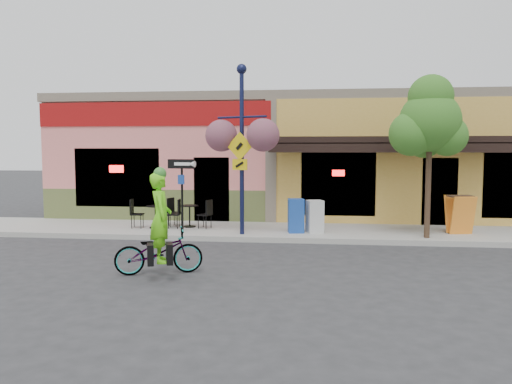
# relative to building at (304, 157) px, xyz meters

# --- Properties ---
(ground) EXTENTS (90.00, 90.00, 0.00)m
(ground) POSITION_rel_building_xyz_m (0.00, -7.50, -2.25)
(ground) COLOR #2D2D30
(ground) RESTS_ON ground
(sidewalk) EXTENTS (24.00, 3.00, 0.15)m
(sidewalk) POSITION_rel_building_xyz_m (0.00, -5.50, -2.17)
(sidewalk) COLOR #9E9B93
(sidewalk) RESTS_ON ground
(curb) EXTENTS (24.00, 0.12, 0.15)m
(curb) POSITION_rel_building_xyz_m (0.00, -6.95, -2.17)
(curb) COLOR #A8A59E
(curb) RESTS_ON ground
(building) EXTENTS (18.20, 8.20, 4.50)m
(building) POSITION_rel_building_xyz_m (0.00, 0.00, 0.00)
(building) COLOR #EE7B76
(building) RESTS_ON ground
(bicycle) EXTENTS (1.89, 1.19, 0.94)m
(bicycle) POSITION_rel_building_xyz_m (-2.74, -10.68, -1.78)
(bicycle) COLOR maroon
(bicycle) RESTS_ON ground
(cyclist_rider) EXTENTS (0.64, 0.78, 1.84)m
(cyclist_rider) POSITION_rel_building_xyz_m (-2.69, -10.68, -1.33)
(cyclist_rider) COLOR #68E518
(cyclist_rider) RESTS_ON ground
(lamp_post) EXTENTS (1.65, 1.08, 4.80)m
(lamp_post) POSITION_rel_building_xyz_m (-1.61, -6.54, 0.30)
(lamp_post) COLOR #12173A
(lamp_post) RESTS_ON sidewalk
(one_way_sign) EXTENTS (0.84, 0.31, 2.13)m
(one_way_sign) POSITION_rel_building_xyz_m (-3.34, -6.59, -1.03)
(one_way_sign) COLOR black
(one_way_sign) RESTS_ON sidewalk
(cafe_set_left) EXTENTS (1.56, 0.88, 0.90)m
(cafe_set_left) POSITION_rel_building_xyz_m (-4.41, -5.76, -1.65)
(cafe_set_left) COLOR black
(cafe_set_left) RESTS_ON sidewalk
(cafe_set_right) EXTENTS (1.65, 1.22, 0.89)m
(cafe_set_right) POSITION_rel_building_xyz_m (-3.42, -5.44, -1.65)
(cafe_set_right) COLOR black
(cafe_set_right) RESTS_ON sidewalk
(newspaper_box_blue) EXTENTS (0.50, 0.46, 0.98)m
(newspaper_box_blue) POSITION_rel_building_xyz_m (-0.09, -6.09, -1.61)
(newspaper_box_blue) COLOR #1B46A6
(newspaper_box_blue) RESTS_ON sidewalk
(newspaper_box_grey) EXTENTS (0.55, 0.52, 0.94)m
(newspaper_box_grey) POSITION_rel_building_xyz_m (0.45, -6.02, -1.63)
(newspaper_box_grey) COLOR silver
(newspaper_box_grey) RESTS_ON sidewalk
(street_tree) EXTENTS (2.30, 2.30, 4.46)m
(street_tree) POSITION_rel_building_xyz_m (3.50, -6.55, 0.13)
(street_tree) COLOR #3D7A26
(street_tree) RESTS_ON sidewalk
(sandwich_board) EXTENTS (0.75, 0.62, 1.11)m
(sandwich_board) POSITION_rel_building_xyz_m (4.62, -5.93, -1.55)
(sandwich_board) COLOR orange
(sandwich_board) RESTS_ON sidewalk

